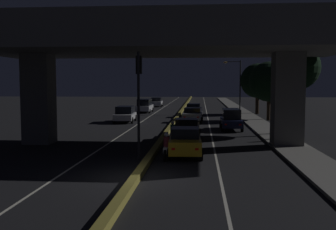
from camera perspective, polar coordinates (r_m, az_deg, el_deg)
The scene contains 22 objects.
ground_plane at distance 16.73m, azimuth -4.59°, elevation -9.40°, with size 200.00×200.00×0.00m, color black.
lane_line_left_inner at distance 51.55m, azimuth -2.16°, elevation 0.12°, with size 0.12×126.00×0.00m, color beige.
lane_line_right_inner at distance 51.18m, azimuth 5.69°, elevation 0.07°, with size 0.12×126.00×0.00m, color beige.
median_divider at distance 51.23m, azimuth 1.75°, elevation 0.26°, with size 0.37×126.00×0.29m, color olive.
sidewalk_right at distance 44.56m, azimuth 12.05°, elevation -0.60°, with size 2.37×126.00×0.14m, color slate.
elevated_overpass at distance 25.83m, azimuth -1.21°, elevation 10.73°, with size 23.86×9.91×8.99m.
traffic_light_left_of_median at distance 20.70m, azimuth -4.27°, elevation 4.07°, with size 0.30×0.49×5.69m.
street_lamp at distance 53.55m, azimuth 10.05°, elevation 4.78°, with size 2.36×0.32×7.08m.
car_taxi_yellow_lead at distance 21.88m, azimuth 2.49°, elevation -3.91°, with size 1.99×4.13×1.60m.
car_taxi_yellow_second at distance 28.35m, azimuth 2.75°, elevation -2.01°, with size 1.96×4.49×1.52m.
car_dark_blue_third at distance 34.52m, azimuth 9.12°, elevation -0.54°, with size 1.83×4.20×1.83m.
car_silver_fourth at distance 41.10m, azimuth 3.60°, elevation 0.04°, with size 2.21×4.36×1.50m.
car_dark_blue_fifth at distance 47.40m, azimuth 3.77°, elevation 0.69°, with size 2.07×4.68×1.61m.
car_white_lead_oncoming at distance 41.12m, azimuth -6.25°, elevation 0.17°, with size 2.19×4.46×1.67m.
car_white_second_oncoming at distance 54.63m, azimuth -3.41°, elevation 1.40°, with size 2.03×4.83×1.87m.
car_white_third_oncoming at distance 68.44m, azimuth -1.69°, elevation 1.92°, with size 2.13×4.28×1.58m.
motorcycle_white_filtering_near at distance 21.00m, azimuth -0.23°, elevation -4.79°, with size 0.33×1.97×1.45m.
motorcycle_blue_filtering_mid at distance 26.70m, azimuth 0.67°, elevation -2.73°, with size 0.34×1.97×1.49m.
pedestrian_on_sidewalk at distance 29.07m, azimuth 16.91°, elevation -1.56°, with size 0.32×0.32×1.73m.
roadside_tree_kerbside_near at distance 32.54m, azimuth 18.22°, elevation 6.55°, with size 3.57×3.57×7.09m.
roadside_tree_kerbside_mid at distance 44.08m, azimuth 14.45°, elevation 4.70°, with size 4.36×4.36×6.41m.
roadside_tree_kerbside_far at distance 53.02m, azimuth 12.88°, elevation 4.86°, with size 4.54×4.54×6.66m.
Camera 1 is at (2.65, -16.02, 4.05)m, focal length 42.00 mm.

